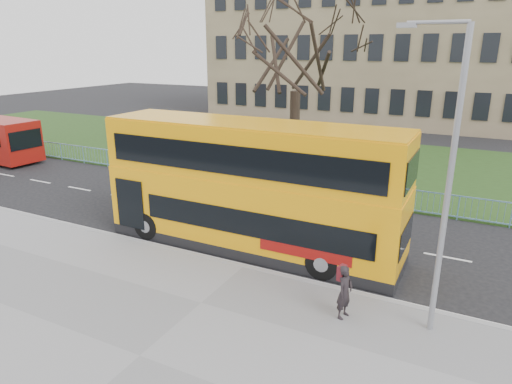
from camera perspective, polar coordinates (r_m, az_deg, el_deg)
ground at (r=16.73m, az=1.03°, el=-7.44°), size 120.00×120.00×0.00m
pavement at (r=11.86m, az=-14.29°, el=-19.43°), size 80.00×10.50×0.12m
kerb at (r=15.46m, az=-1.52°, el=-9.39°), size 80.00×0.20×0.14m
grass_verge at (r=29.56m, az=13.28°, el=3.42°), size 80.00×15.40×0.08m
guard_railing at (r=22.27m, az=8.49°, el=0.39°), size 40.00×0.12×1.10m
bare_tree at (r=25.54m, az=5.00°, el=14.48°), size 7.85×7.85×11.21m
civic_building at (r=49.99m, az=14.18°, el=17.12°), size 30.00×15.00×14.00m
yellow_bus at (r=16.27m, az=-0.69°, el=1.08°), size 10.92×2.64×4.58m
pedestrian at (r=12.67m, az=11.03°, el=-12.17°), size 0.48×0.62×1.51m
street_lamp at (r=11.54m, az=22.65°, el=1.98°), size 1.60×0.21×7.55m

